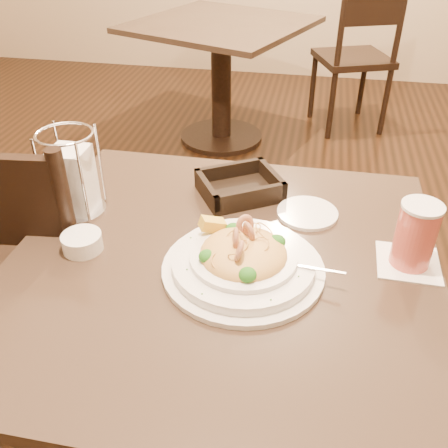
% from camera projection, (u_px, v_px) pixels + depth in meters
% --- Properties ---
extents(main_table, '(0.90, 0.90, 0.72)m').
position_uv_depth(main_table, '(222.00, 336.00, 1.17)').
color(main_table, black).
rests_on(main_table, ground).
extents(background_table, '(1.16, 1.16, 0.72)m').
position_uv_depth(background_table, '(221.00, 62.00, 2.95)').
color(background_table, black).
rests_on(background_table, ground).
extents(dining_chair_near, '(0.46, 0.46, 0.93)m').
position_uv_depth(dining_chair_near, '(37.00, 269.00, 1.37)').
color(dining_chair_near, black).
rests_on(dining_chair_near, ground).
extents(dining_chair_far, '(0.54, 0.54, 0.93)m').
position_uv_depth(dining_chair_far, '(357.00, 53.00, 3.08)').
color(dining_chair_far, black).
rests_on(dining_chair_far, ground).
extents(pasta_bowl, '(0.37, 0.33, 0.11)m').
position_uv_depth(pasta_bowl, '(243.00, 259.00, 1.00)').
color(pasta_bowl, white).
rests_on(pasta_bowl, main_table).
extents(drink_glass, '(0.13, 0.13, 0.14)m').
position_uv_depth(drink_glass, '(415.00, 236.00, 1.00)').
color(drink_glass, white).
rests_on(drink_glass, main_table).
extents(bread_basket, '(0.24, 0.23, 0.05)m').
position_uv_depth(bread_basket, '(240.00, 188.00, 1.26)').
color(bread_basket, black).
rests_on(bread_basket, main_table).
extents(napkin_caddy, '(0.13, 0.13, 0.21)m').
position_uv_depth(napkin_caddy, '(73.00, 179.00, 1.15)').
color(napkin_caddy, silver).
rests_on(napkin_caddy, main_table).
extents(side_plate, '(0.17, 0.17, 0.01)m').
position_uv_depth(side_plate, '(307.00, 213.00, 1.19)').
color(side_plate, white).
rests_on(side_plate, main_table).
extents(butter_ramekin, '(0.09, 0.09, 0.04)m').
position_uv_depth(butter_ramekin, '(82.00, 242.00, 1.07)').
color(butter_ramekin, white).
rests_on(butter_ramekin, main_table).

